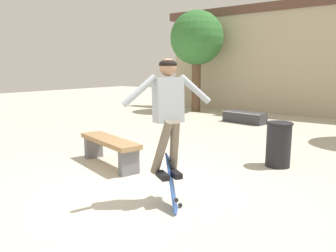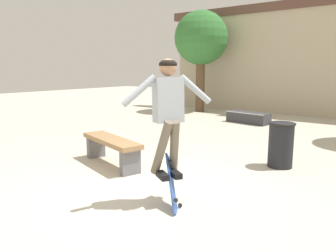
{
  "view_description": "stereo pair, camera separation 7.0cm",
  "coord_description": "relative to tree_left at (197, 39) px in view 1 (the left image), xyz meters",
  "views": [
    {
      "loc": [
        2.8,
        -3.31,
        1.71
      ],
      "look_at": [
        0.44,
        -0.1,
        1.01
      ],
      "focal_mm": 35.0,
      "sensor_mm": 36.0,
      "label": 1
    },
    {
      "loc": [
        2.85,
        -3.27,
        1.71
      ],
      "look_at": [
        0.44,
        -0.1,
        1.01
      ],
      "focal_mm": 35.0,
      "sensor_mm": 36.0,
      "label": 2
    }
  ],
  "objects": [
    {
      "name": "trash_bin",
      "position": [
        5.14,
        -5.61,
        -2.42
      ],
      "size": [
        0.46,
        0.46,
        0.79
      ],
      "color": "black",
      "rests_on": "ground_plane"
    },
    {
      "name": "skateboard_flipping",
      "position": [
        4.62,
        -8.09,
        -2.56
      ],
      "size": [
        0.46,
        0.52,
        0.73
      ],
      "rotation": [
        0.0,
        0.0,
        -0.73
      ],
      "color": "#2D519E"
    },
    {
      "name": "ground_plane",
      "position": [
        4.1,
        -7.96,
        -2.84
      ],
      "size": [
        40.0,
        40.0,
        0.0
      ],
      "primitive_type": "plane",
      "color": "beige"
    },
    {
      "name": "park_bench",
      "position": [
        2.71,
        -7.33,
        -2.49
      ],
      "size": [
        1.61,
        0.81,
        0.49
      ],
      "rotation": [
        0.0,
        0.0,
        -0.28
      ],
      "color": "#99754C",
      "rests_on": "ground_plane"
    },
    {
      "name": "building_backdrop",
      "position": [
        4.09,
        1.29,
        -0.69
      ],
      "size": [
        12.32,
        0.52,
        5.45
      ],
      "color": "#B7A88E",
      "rests_on": "ground_plane"
    },
    {
      "name": "tree_left",
      "position": [
        0.0,
        0.0,
        0.0
      ],
      "size": [
        2.09,
        2.09,
        3.93
      ],
      "color": "brown",
      "rests_on": "ground_plane"
    },
    {
      "name": "skater",
      "position": [
        4.54,
        -8.07,
        -1.59
      ],
      "size": [
        0.68,
        1.04,
        1.48
      ],
      "rotation": [
        0.0,
        0.0,
        -0.55
      ],
      "color": "#9EA8B2"
    },
    {
      "name": "skate_ledge",
      "position": [
        2.75,
        -1.52,
        -2.66
      ],
      "size": [
        1.42,
        0.71,
        0.35
      ],
      "rotation": [
        0.0,
        0.0,
        -0.16
      ],
      "color": "#38383D",
      "rests_on": "ground_plane"
    }
  ]
}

